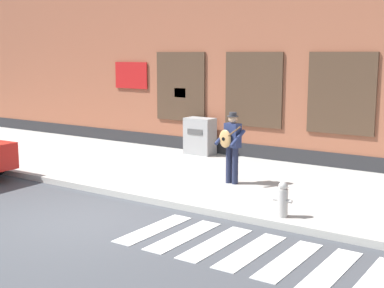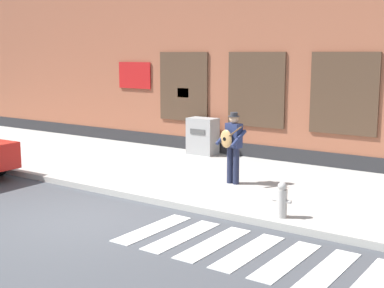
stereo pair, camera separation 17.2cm
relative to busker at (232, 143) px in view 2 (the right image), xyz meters
The scene contains 7 objects.
ground_plane 4.03m from the busker, 106.56° to the right, with size 160.00×160.00×0.00m, color #424449.
sidewalk 1.63m from the busker, 153.37° to the left, with size 28.00×5.34×0.14m.
building_backdrop 5.80m from the busker, 101.93° to the left, with size 28.00×4.06×6.81m.
crosswalk 4.51m from the busker, 51.58° to the right, with size 5.20×1.90×0.01m.
busker is the anchor object (origin of this frame).
utility_box 3.91m from the busker, 134.43° to the left, with size 0.91×0.57×1.14m.
fire_hydrant 2.87m from the busker, 39.17° to the right, with size 0.38×0.20×0.70m.
Camera 2 is at (7.54, -7.15, 3.26)m, focal length 50.00 mm.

